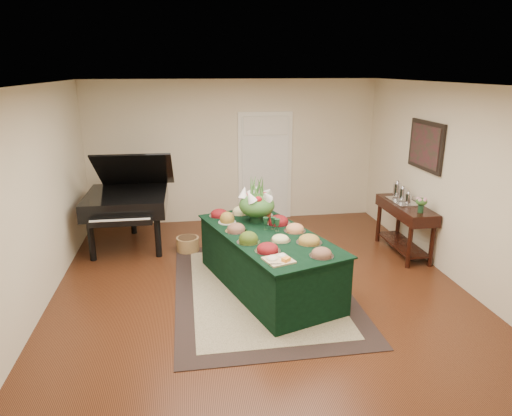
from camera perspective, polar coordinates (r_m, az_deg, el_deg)
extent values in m
plane|color=black|center=(6.37, 0.43, -9.85)|extent=(6.00, 6.00, 0.00)
cube|color=black|center=(6.32, 0.69, -10.06)|extent=(2.32, 3.25, 0.01)
cube|color=#C1B590|center=(6.31, 0.69, -10.01)|extent=(1.85, 2.78, 0.01)
cube|color=white|center=(8.91, 1.13, 5.20)|extent=(1.05, 0.04, 2.10)
cube|color=silver|center=(8.90, 1.15, 4.86)|extent=(0.90, 0.06, 2.00)
cube|color=black|center=(6.21, 1.49, -6.68)|extent=(1.70, 2.49, 0.77)
cube|color=black|center=(6.06, 1.52, -3.30)|extent=(1.78, 2.57, 0.02)
cylinder|color=silver|center=(6.15, 4.88, -2.89)|extent=(0.30, 0.30, 0.01)
ellipsoid|color=#DE8A4F|center=(6.14, 4.89, -2.51)|extent=(0.24, 0.24, 0.07)
cylinder|color=silver|center=(6.78, -4.61, -0.98)|extent=(0.31, 0.31, 0.01)
ellipsoid|color=maroon|center=(6.76, -4.61, -0.64)|extent=(0.25, 0.25, 0.07)
cylinder|color=silver|center=(6.85, -1.99, -0.72)|extent=(0.28, 0.28, 0.01)
ellipsoid|color=#F8F39B|center=(6.84, -2.00, -0.36)|extent=(0.23, 0.23, 0.08)
cylinder|color=silver|center=(7.08, 0.20, -0.12)|extent=(0.27, 0.27, 0.01)
ellipsoid|color=#DE8A4F|center=(7.07, 0.20, 0.19)|extent=(0.22, 0.22, 0.07)
cylinder|color=silver|center=(5.40, 8.19, -5.95)|extent=(0.29, 0.29, 0.01)
ellipsoid|color=brown|center=(5.38, 8.21, -5.54)|extent=(0.24, 0.24, 0.07)
cylinder|color=silver|center=(5.81, 3.06, -4.08)|extent=(0.26, 0.26, 0.01)
ellipsoid|color=#F8F39B|center=(5.80, 3.06, -3.78)|extent=(0.22, 0.22, 0.05)
cylinder|color=silver|center=(6.44, 2.82, -1.93)|extent=(0.34, 0.34, 0.01)
ellipsoid|color=maroon|center=(6.42, 2.82, -1.53)|extent=(0.28, 0.28, 0.08)
cylinder|color=silver|center=(6.77, 0.78, -0.95)|extent=(0.33, 0.33, 0.01)
ellipsoid|color=maroon|center=(6.75, 0.78, -0.43)|extent=(0.27, 0.27, 0.12)
cylinder|color=#B3BDB2|center=(6.49, -3.62, -1.78)|extent=(0.25, 0.25, 0.01)
ellipsoid|color=#A37B2F|center=(6.47, -3.63, -1.27)|extent=(0.21, 0.21, 0.11)
cylinder|color=silver|center=(6.14, -2.50, -2.90)|extent=(0.30, 0.30, 0.01)
ellipsoid|color=brown|center=(6.12, -2.51, -2.51)|extent=(0.24, 0.24, 0.08)
cylinder|color=silver|center=(5.49, 1.46, -5.38)|extent=(0.32, 0.32, 0.01)
ellipsoid|color=maroon|center=(5.47, 1.46, -4.99)|extent=(0.26, 0.26, 0.07)
cylinder|color=silver|center=(5.75, -0.95, -4.29)|extent=(0.30, 0.30, 0.01)
ellipsoid|color=#3E5716|center=(5.73, -0.95, -3.77)|extent=(0.24, 0.24, 0.10)
cylinder|color=silver|center=(5.78, 6.65, -4.31)|extent=(0.33, 0.33, 0.01)
ellipsoid|color=#A37B2F|center=(5.76, 6.67, -3.91)|extent=(0.27, 0.27, 0.07)
cube|color=tan|center=(5.23, 2.84, -6.52)|extent=(0.38, 0.38, 0.02)
ellipsoid|color=beige|center=(5.22, 2.05, -6.01)|extent=(0.14, 0.14, 0.08)
ellipsoid|color=beige|center=(5.30, 3.28, -5.70)|extent=(0.12, 0.12, 0.07)
cube|color=orange|center=(5.18, 3.77, -6.38)|extent=(0.11, 0.11, 0.05)
cylinder|color=#14341E|center=(6.50, 0.10, -0.86)|extent=(0.20, 0.20, 0.20)
ellipsoid|color=#315E25|center=(6.46, 0.10, 0.35)|extent=(0.51, 0.51, 0.33)
cylinder|color=black|center=(7.53, -19.88, -3.88)|extent=(0.10, 0.10, 0.65)
cylinder|color=black|center=(7.39, -12.15, -3.61)|extent=(0.10, 0.10, 0.65)
cylinder|color=black|center=(8.52, -15.13, -1.02)|extent=(0.10, 0.10, 0.65)
cube|color=black|center=(7.82, -15.84, 0.83)|extent=(1.30, 1.39, 0.28)
cube|color=black|center=(7.11, -16.52, -1.61)|extent=(0.92, 0.23, 0.10)
cube|color=black|center=(7.83, -14.92, 4.62)|extent=(1.25, 1.01, 0.71)
cylinder|color=olive|center=(7.60, -8.52, -4.50)|extent=(0.37, 0.37, 0.23)
cylinder|color=black|center=(7.20, 18.61, -4.70)|extent=(0.07, 0.07, 0.65)
cylinder|color=black|center=(7.37, 21.11, -4.47)|extent=(0.07, 0.07, 0.65)
cylinder|color=black|center=(8.13, 15.08, -1.87)|extent=(0.07, 0.07, 0.65)
cylinder|color=black|center=(8.29, 17.36, -1.72)|extent=(0.07, 0.07, 0.65)
cube|color=black|center=(7.61, 18.22, -0.17)|extent=(0.45, 1.32, 0.18)
cube|color=black|center=(7.80, 17.82, -4.32)|extent=(0.38, 1.16, 0.03)
cube|color=silver|center=(7.70, 17.83, 0.83)|extent=(0.34, 0.58, 0.02)
cylinder|color=#14341E|center=(7.20, 19.90, -0.04)|extent=(0.08, 0.08, 0.13)
ellipsoid|color=pink|center=(7.16, 19.99, 0.85)|extent=(0.19, 0.19, 0.13)
cube|color=black|center=(7.50, 20.49, 7.30)|extent=(0.04, 0.95, 0.75)
cube|color=#501525|center=(7.48, 20.32, 7.30)|extent=(0.01, 0.82, 0.62)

